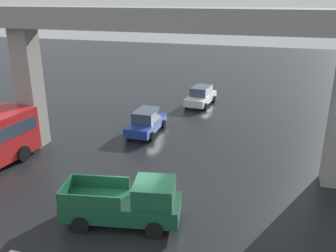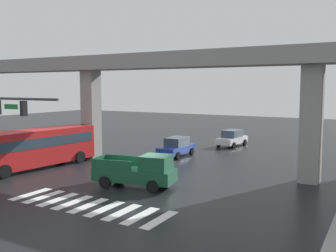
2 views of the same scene
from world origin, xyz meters
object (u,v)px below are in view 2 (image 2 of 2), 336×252
city_bus (31,147)px  sedan_white (232,138)px  sedan_blue (177,147)px  pickup_truck (139,172)px

city_bus → sedan_white: size_ratio=2.47×
sedan_white → sedan_blue: bearing=-105.6°
city_bus → sedan_blue: 12.53m
pickup_truck → city_bus: bearing=177.7°
sedan_white → pickup_truck: bearing=-87.6°
sedan_blue → pickup_truck: bearing=-73.9°
pickup_truck → sedan_white: pickup_truck is taller
pickup_truck → sedan_blue: size_ratio=1.24×
sedan_white → sedan_blue: (-2.28, -8.16, 0.00)m
pickup_truck → city_bus: size_ratio=0.49×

